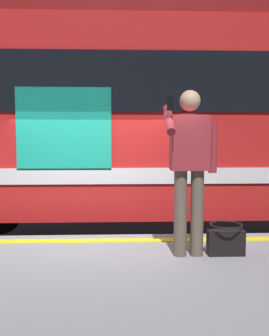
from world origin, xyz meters
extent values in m
plane|color=#4C4742|center=(0.00, 0.00, 0.00)|extent=(24.66, 24.66, 0.00)
cube|color=yellow|center=(0.00, 0.30, 0.98)|extent=(13.21, 0.16, 0.01)
cube|color=slate|center=(0.00, -1.50, 0.08)|extent=(17.53, 0.08, 0.16)
cube|color=slate|center=(0.00, -2.94, 0.08)|extent=(17.53, 0.08, 0.16)
cube|color=red|center=(-1.55, -2.22, 2.52)|extent=(11.43, 2.78, 3.14)
cube|color=maroon|center=(-1.55, -2.22, 4.21)|extent=(11.20, 2.55, 0.24)
cube|color=black|center=(-1.55, -0.82, 3.07)|extent=(10.86, 0.03, 0.90)
cube|color=silver|center=(-1.55, -0.82, 1.66)|extent=(10.86, 0.03, 0.24)
cube|color=#19A58C|center=(0.45, -0.81, 2.36)|extent=(1.40, 0.02, 1.23)
cylinder|color=black|center=(2.16, -3.33, 0.58)|extent=(0.84, 0.12, 0.84)
cylinder|color=brown|center=(-1.20, 0.92, 1.44)|extent=(0.14, 0.14, 0.93)
cylinder|color=brown|center=(-1.02, 0.92, 1.44)|extent=(0.14, 0.14, 0.93)
cube|color=maroon|center=(-1.11, 0.92, 2.19)|extent=(0.40, 0.24, 0.58)
sphere|color=maroon|center=(-1.11, 0.76, 2.46)|extent=(0.20, 0.20, 0.20)
sphere|color=tan|center=(-1.11, 0.92, 2.63)|extent=(0.22, 0.22, 0.22)
cylinder|color=maroon|center=(-1.36, 0.92, 2.13)|extent=(0.09, 0.09, 0.52)
cylinder|color=maroon|center=(-0.88, 1.00, 2.43)|extent=(0.09, 0.42, 0.33)
cube|color=black|center=(-0.88, 1.10, 2.59)|extent=(0.07, 0.02, 0.15)
cube|color=black|center=(-1.52, 0.92, 1.11)|extent=(0.40, 0.14, 0.27)
torus|color=black|center=(-1.52, 0.92, 1.30)|extent=(0.36, 0.36, 0.02)
camera|label=1|loc=(-0.37, 5.01, 2.27)|focal=41.66mm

